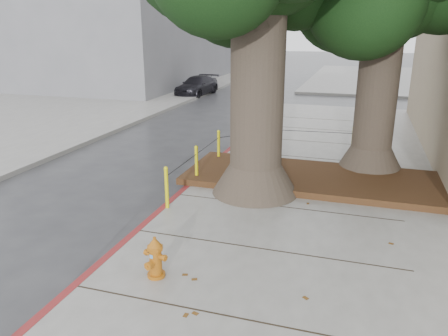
% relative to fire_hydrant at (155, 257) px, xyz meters
% --- Properties ---
extents(ground, '(140.00, 140.00, 0.00)m').
position_rel_fire_hydrant_xyz_m(ground, '(0.91, 1.39, -0.48)').
color(ground, '#28282B').
rests_on(ground, ground).
extents(sidewalk_far, '(16.00, 20.00, 0.15)m').
position_rel_fire_hydrant_xyz_m(sidewalk_far, '(6.91, 31.39, -0.41)').
color(sidewalk_far, slate).
rests_on(sidewalk_far, ground).
extents(sidewalk_opposite, '(14.00, 60.00, 0.15)m').
position_rel_fire_hydrant_xyz_m(sidewalk_opposite, '(-13.09, 11.39, -0.41)').
color(sidewalk_opposite, slate).
rests_on(sidewalk_opposite, ground).
extents(curb_red, '(0.14, 26.00, 0.16)m').
position_rel_fire_hydrant_xyz_m(curb_red, '(-1.09, 3.89, -0.41)').
color(curb_red, maroon).
rests_on(curb_red, ground).
extents(planter_bed, '(6.40, 2.60, 0.16)m').
position_rel_fire_hydrant_xyz_m(planter_bed, '(1.81, 5.29, -0.25)').
color(planter_bed, black).
rests_on(planter_bed, sidewalk_main).
extents(bollard_ring, '(3.79, 5.39, 0.95)m').
position_rel_fire_hydrant_xyz_m(bollard_ring, '(0.05, 5.76, 0.18)').
color(bollard_ring, yellow).
rests_on(bollard_ring, sidewalk_main).
extents(fire_hydrant, '(0.36, 0.35, 0.69)m').
position_rel_fire_hydrant_xyz_m(fire_hydrant, '(0.00, 0.00, 0.00)').
color(fire_hydrant, '#B25F12').
rests_on(fire_hydrant, sidewalk_main).
extents(car_dark, '(1.86, 3.90, 1.10)m').
position_rel_fire_hydrant_xyz_m(car_dark, '(-6.66, 19.32, 0.07)').
color(car_dark, black).
rests_on(car_dark, ground).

